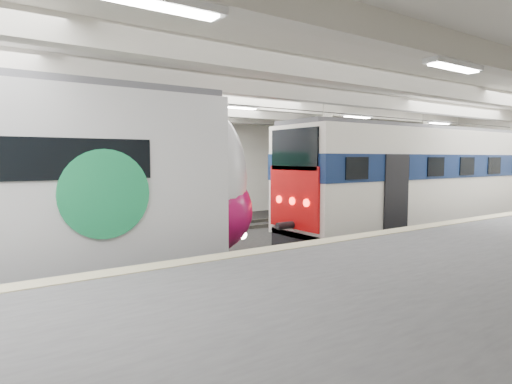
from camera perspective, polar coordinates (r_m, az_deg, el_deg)
station_hall at (r=12.11m, az=7.04°, el=5.01°), size 36.00×24.00×5.75m
older_rer at (r=18.90m, az=20.73°, el=1.73°), size 13.33×2.94×4.40m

